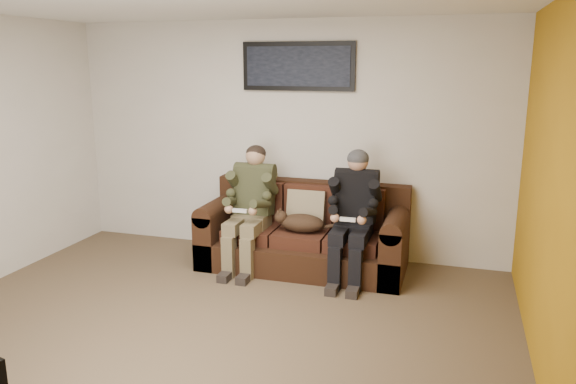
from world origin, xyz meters
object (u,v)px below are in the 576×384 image
(sofa, at_px, (305,236))
(framed_poster, at_px, (298,66))
(person_left, at_px, (251,201))
(person_right, at_px, (354,208))
(cat, at_px, (300,223))

(sofa, xyz_separation_m, framed_poster, (-0.20, 0.39, 1.77))
(person_left, height_order, framed_poster, framed_poster)
(person_right, distance_m, framed_poster, 1.67)
(framed_poster, bearing_deg, cat, -71.06)
(framed_poster, bearing_deg, sofa, -62.82)
(person_right, xyz_separation_m, framed_poster, (-0.75, 0.57, 1.38))
(person_left, distance_m, framed_poster, 1.53)
(person_left, height_order, person_right, person_right)
(sofa, relative_size, person_left, 1.67)
(person_left, bearing_deg, person_right, 0.02)
(sofa, xyz_separation_m, person_left, (-0.55, -0.18, 0.39))
(sofa, bearing_deg, person_left, -162.00)
(cat, height_order, framed_poster, framed_poster)
(sofa, height_order, person_left, person_left)
(person_left, relative_size, cat, 1.95)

